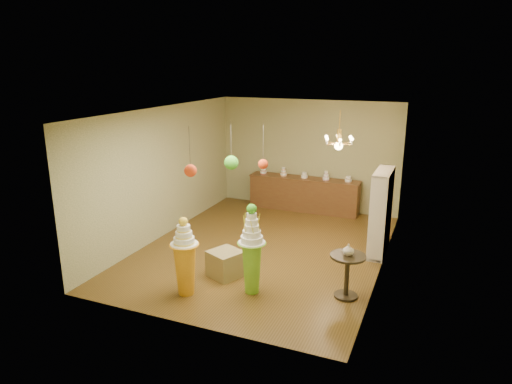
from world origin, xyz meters
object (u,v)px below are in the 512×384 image
at_px(pedestal_orange, 185,262).
at_px(round_table, 347,270).
at_px(sideboard, 304,193).
at_px(pedestal_green, 252,256).

bearing_deg(pedestal_orange, round_table, 19.92).
relative_size(sideboard, round_table, 3.86).
bearing_deg(pedestal_green, pedestal_orange, -155.04).
height_order(pedestal_orange, round_table, pedestal_orange).
xyz_separation_m(pedestal_orange, sideboard, (0.54, 5.36, -0.12)).
relative_size(pedestal_orange, sideboard, 0.47).
xyz_separation_m(sideboard, round_table, (2.10, -4.40, 0.03)).
relative_size(pedestal_orange, round_table, 1.81).
xyz_separation_m(pedestal_green, pedestal_orange, (-1.05, -0.49, -0.09)).
distance_m(pedestal_orange, sideboard, 5.39).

